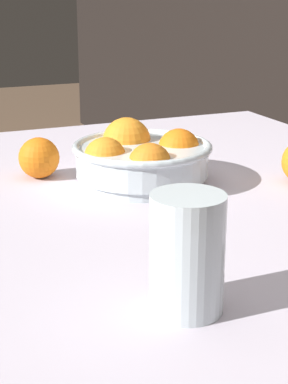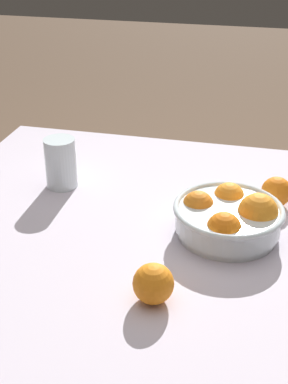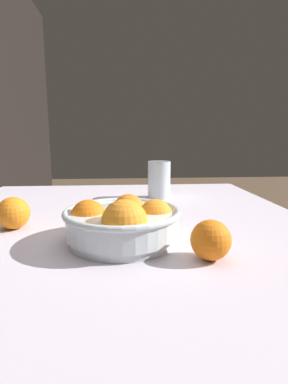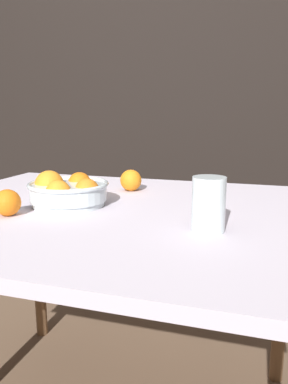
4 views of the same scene
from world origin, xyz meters
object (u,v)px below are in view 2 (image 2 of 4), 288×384
object	(u,v)px
juice_glass	(61,166)
orange_loose_front	(276,192)
orange_loose_near_bowl	(153,284)
fruit_bowl	(229,217)

from	to	relation	value
juice_glass	orange_loose_front	size ratio (longest dim) A/B	1.78
juice_glass	orange_loose_near_bowl	bearing A→B (deg)	130.19
juice_glass	orange_loose_front	distance (m)	0.51
juice_glass	orange_loose_front	xyz separation A→B (m)	(-0.51, -0.02, -0.02)
fruit_bowl	juice_glass	distance (m)	0.44
orange_loose_near_bowl	orange_loose_front	size ratio (longest dim) A/B	1.05
fruit_bowl	juice_glass	size ratio (longest dim) A/B	1.86
juice_glass	orange_loose_near_bowl	distance (m)	0.48
orange_loose_near_bowl	orange_loose_front	world-z (taller)	orange_loose_near_bowl
orange_loose_front	fruit_bowl	bearing A→B (deg)	57.67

